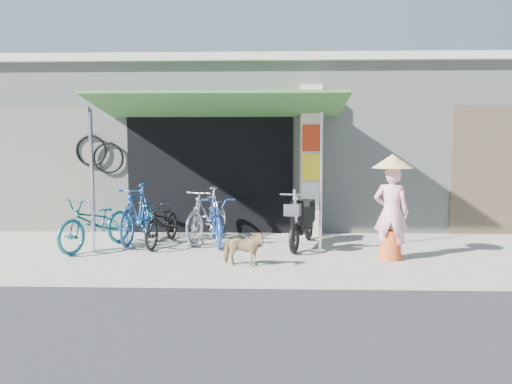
{
  "coord_description": "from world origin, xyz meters",
  "views": [
    {
      "loc": [
        0.09,
        -7.63,
        1.82
      ],
      "look_at": [
        -0.2,
        1.0,
        1.0
      ],
      "focal_mm": 35.0,
      "sensor_mm": 36.0,
      "label": 1
    }
  ],
  "objects_px": {
    "bike_teal": "(97,222)",
    "bike_blue": "(138,213)",
    "nun": "(391,207)",
    "street_dog": "(243,249)",
    "bike_silver": "(208,214)",
    "bike_black": "(163,222)",
    "moped": "(303,221)",
    "bike_navy": "(216,220)"
  },
  "relations": [
    {
      "from": "bike_blue",
      "to": "bike_silver",
      "type": "xyz_separation_m",
      "value": [
        1.3,
        0.11,
        -0.03
      ]
    },
    {
      "from": "bike_blue",
      "to": "nun",
      "type": "relative_size",
      "value": 1.08
    },
    {
      "from": "bike_teal",
      "to": "bike_black",
      "type": "xyz_separation_m",
      "value": [
        1.08,
        0.36,
        -0.05
      ]
    },
    {
      "from": "bike_teal",
      "to": "street_dog",
      "type": "xyz_separation_m",
      "value": [
        2.64,
        -1.19,
        -0.2
      ]
    },
    {
      "from": "bike_teal",
      "to": "bike_blue",
      "type": "distance_m",
      "value": 0.84
    },
    {
      "from": "bike_teal",
      "to": "street_dog",
      "type": "relative_size",
      "value": 2.79
    },
    {
      "from": "bike_black",
      "to": "bike_silver",
      "type": "height_order",
      "value": "bike_silver"
    },
    {
      "from": "bike_navy",
      "to": "street_dog",
      "type": "relative_size",
      "value": 2.64
    },
    {
      "from": "nun",
      "to": "bike_teal",
      "type": "bearing_deg",
      "value": 8.94
    },
    {
      "from": "moped",
      "to": "nun",
      "type": "height_order",
      "value": "nun"
    },
    {
      "from": "street_dog",
      "to": "moped",
      "type": "bearing_deg",
      "value": -27.49
    },
    {
      "from": "bike_black",
      "to": "moped",
      "type": "relative_size",
      "value": 0.9
    },
    {
      "from": "bike_silver",
      "to": "nun",
      "type": "xyz_separation_m",
      "value": [
        3.1,
        -1.38,
        0.32
      ]
    },
    {
      "from": "bike_navy",
      "to": "street_dog",
      "type": "height_order",
      "value": "bike_navy"
    },
    {
      "from": "bike_teal",
      "to": "nun",
      "type": "relative_size",
      "value": 1.06
    },
    {
      "from": "bike_black",
      "to": "bike_silver",
      "type": "xyz_separation_m",
      "value": [
        0.77,
        0.38,
        0.1
      ]
    },
    {
      "from": "bike_teal",
      "to": "bike_silver",
      "type": "bearing_deg",
      "value": 44.26
    },
    {
      "from": "bike_teal",
      "to": "bike_silver",
      "type": "xyz_separation_m",
      "value": [
        1.85,
        0.73,
        0.05
      ]
    },
    {
      "from": "street_dog",
      "to": "bike_teal",
      "type": "bearing_deg",
      "value": 70.45
    },
    {
      "from": "bike_teal",
      "to": "moped",
      "type": "xyz_separation_m",
      "value": [
        3.62,
        0.36,
        -0.01
      ]
    },
    {
      "from": "bike_teal",
      "to": "bike_blue",
      "type": "xyz_separation_m",
      "value": [
        0.55,
        0.62,
        0.08
      ]
    },
    {
      "from": "bike_blue",
      "to": "bike_silver",
      "type": "relative_size",
      "value": 1.05
    },
    {
      "from": "bike_blue",
      "to": "street_dog",
      "type": "bearing_deg",
      "value": -37.0
    },
    {
      "from": "nun",
      "to": "bike_navy",
      "type": "bearing_deg",
      "value": -5.96
    },
    {
      "from": "street_dog",
      "to": "bike_blue",
      "type": "bearing_deg",
      "value": 53.74
    },
    {
      "from": "bike_silver",
      "to": "moped",
      "type": "relative_size",
      "value": 0.98
    },
    {
      "from": "bike_teal",
      "to": "bike_black",
      "type": "relative_size",
      "value": 1.12
    },
    {
      "from": "bike_black",
      "to": "bike_silver",
      "type": "distance_m",
      "value": 0.86
    },
    {
      "from": "bike_black",
      "to": "street_dog",
      "type": "bearing_deg",
      "value": -37.3
    },
    {
      "from": "bike_silver",
      "to": "street_dog",
      "type": "bearing_deg",
      "value": -49.1
    },
    {
      "from": "bike_black",
      "to": "bike_navy",
      "type": "height_order",
      "value": "bike_navy"
    },
    {
      "from": "bike_silver",
      "to": "moped",
      "type": "height_order",
      "value": "bike_silver"
    },
    {
      "from": "bike_silver",
      "to": "bike_navy",
      "type": "relative_size",
      "value": 1.02
    },
    {
      "from": "bike_navy",
      "to": "nun",
      "type": "distance_m",
      "value": 3.18
    },
    {
      "from": "bike_teal",
      "to": "street_dog",
      "type": "distance_m",
      "value": 2.9
    },
    {
      "from": "bike_navy",
      "to": "street_dog",
      "type": "bearing_deg",
      "value": -82.76
    },
    {
      "from": "bike_teal",
      "to": "nun",
      "type": "bearing_deg",
      "value": 15.24
    },
    {
      "from": "bike_black",
      "to": "street_dog",
      "type": "distance_m",
      "value": 2.2
    },
    {
      "from": "bike_black",
      "to": "moped",
      "type": "height_order",
      "value": "moped"
    },
    {
      "from": "bike_teal",
      "to": "bike_blue",
      "type": "bearing_deg",
      "value": 70.95
    },
    {
      "from": "bike_blue",
      "to": "bike_black",
      "type": "height_order",
      "value": "bike_blue"
    },
    {
      "from": "bike_blue",
      "to": "street_dog",
      "type": "relative_size",
      "value": 2.84
    }
  ]
}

